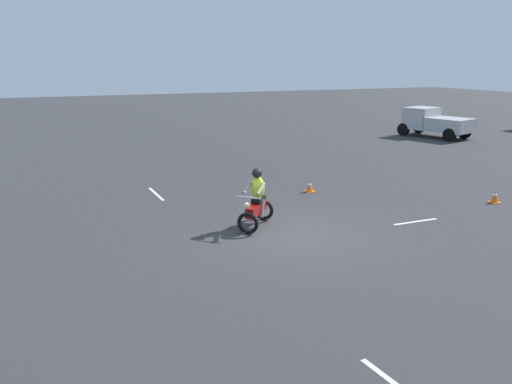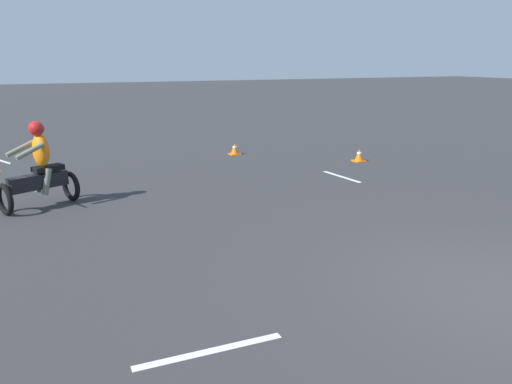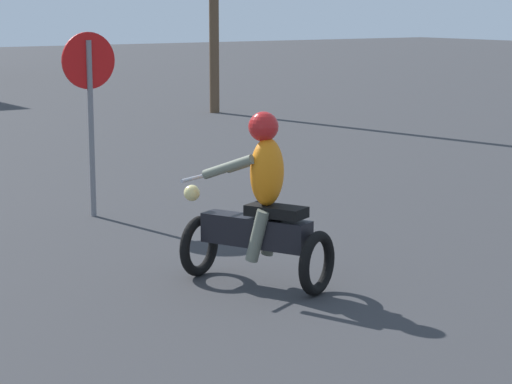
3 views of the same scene
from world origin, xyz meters
TOP-DOWN VIEW (x-y plane):
  - motorcycle_rider_background at (6.33, 5.07)m, footprint 1.14×1.53m
  - stop_sign at (6.38, 8.88)m, footprint 0.70×0.08m

SIDE VIEW (x-z plane):
  - motorcycle_rider_background at x=6.33m, z-range -0.10..1.56m
  - stop_sign at x=6.38m, z-range 0.48..2.78m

